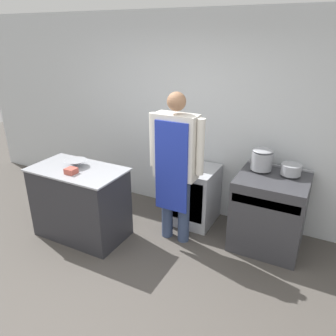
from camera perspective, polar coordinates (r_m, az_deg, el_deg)
name	(u,v)px	position (r m, az deg, el deg)	size (l,w,h in m)	color
ground_plane	(102,306)	(3.45, -11.40, -22.46)	(14.00, 14.00, 0.00)	#4C4742
wall_back	(196,118)	(4.46, 4.94, 8.60)	(8.00, 0.05, 2.70)	silver
prep_counter	(81,202)	(4.25, -14.97, -5.81)	(1.15, 0.66, 0.91)	#2D2D33
stove	(269,212)	(4.09, 17.18, -7.31)	(0.79, 0.74, 0.92)	#38383D
fridge_unit	(192,194)	(4.45, 4.24, -4.61)	(0.62, 0.59, 0.78)	silver
person_cook	(176,160)	(3.76, 1.33, 1.38)	(0.68, 0.24, 1.84)	#38476B
mixing_bowl	(76,163)	(4.12, -15.75, 0.82)	(0.26, 0.26, 0.08)	#9EA0A8
plastic_tub	(71,171)	(3.93, -16.52, -0.48)	(0.12, 0.12, 0.07)	#B24C3F
stock_pot	(262,159)	(3.99, 16.04, 1.51)	(0.25, 0.25, 0.26)	#9EA0A8
sauce_pot	(291,169)	(3.97, 20.63, -0.24)	(0.23, 0.23, 0.12)	#9EA0A8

